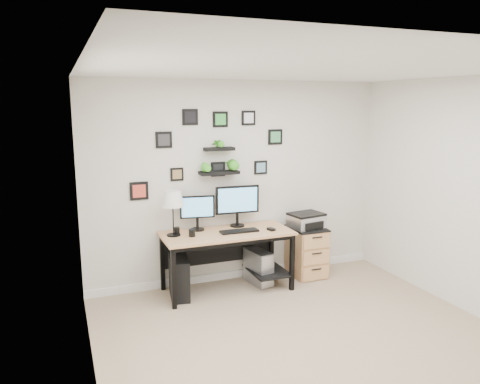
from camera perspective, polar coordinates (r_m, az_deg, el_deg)
name	(u,v)px	position (r m, az deg, el deg)	size (l,w,h in m)	color
room	(239,273)	(6.40, -0.09, -9.89)	(4.00, 4.00, 4.00)	tan
desk	(229,241)	(5.84, -1.38, -5.96)	(1.60, 0.70, 0.75)	tan
monitor_left	(197,210)	(5.81, -5.23, -2.23)	(0.43, 0.19, 0.44)	black
monitor_right	(237,202)	(5.96, -0.32, -1.28)	(0.57, 0.19, 0.53)	black
keyboard	(239,231)	(5.76, -0.09, -4.79)	(0.47, 0.15, 0.02)	black
mouse	(271,229)	(5.85, 3.81, -4.55)	(0.07, 0.10, 0.03)	black
table_lamp	(173,200)	(5.57, -8.21, -0.96)	(0.27, 0.27, 0.54)	black
mug	(192,233)	(5.59, -5.88, -4.99)	(0.08, 0.08, 0.09)	black
pen_cup	(177,231)	(5.72, -7.70, -4.69)	(0.07, 0.07, 0.09)	black
pc_tower_black	(179,277)	(5.78, -7.44, -10.26)	(0.22, 0.49, 0.49)	black
pc_tower_grey	(258,267)	(6.14, 2.26, -9.14)	(0.27, 0.47, 0.44)	gray
file_cabinet	(307,251)	(6.44, 8.14, -7.18)	(0.43, 0.53, 0.67)	tan
printer	(306,220)	(6.31, 8.09, -3.44)	(0.48, 0.41, 0.20)	silver
wall_decor	(217,155)	(5.86, -2.78, 4.49)	(2.01, 0.18, 1.08)	black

